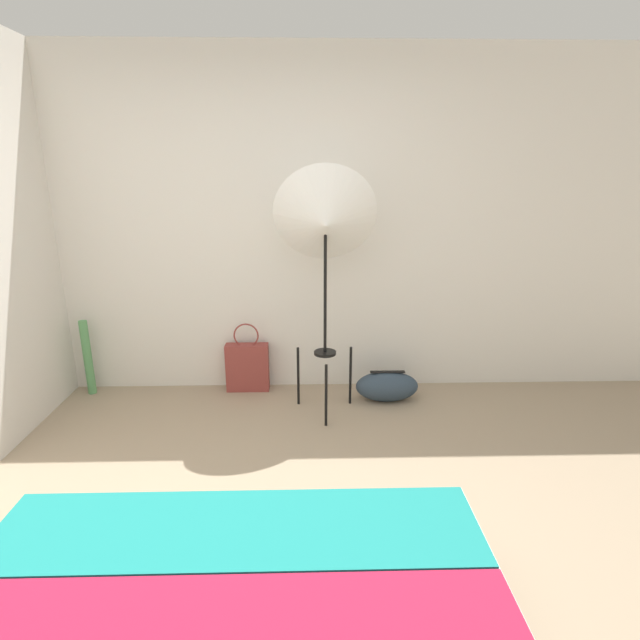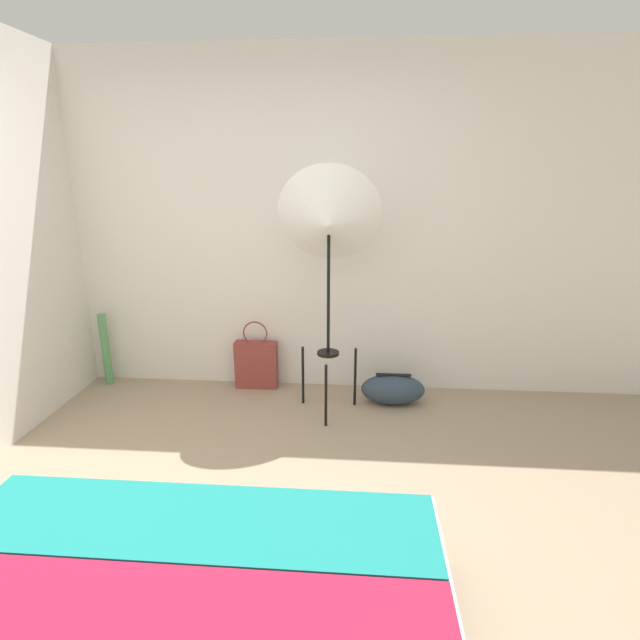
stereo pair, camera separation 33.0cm
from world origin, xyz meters
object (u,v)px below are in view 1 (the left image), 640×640
object	(u,v)px
photo_umbrella	(325,222)
duffel_bag	(387,386)
tote_bag	(247,366)
paper_roll	(88,358)

from	to	relation	value
photo_umbrella	duffel_bag	xyz separation A→B (m)	(0.49, 0.16, -1.28)
tote_bag	duffel_bag	size ratio (longest dim) A/B	1.17
photo_umbrella	tote_bag	world-z (taller)	photo_umbrella
tote_bag	duffel_bag	xyz separation A→B (m)	(1.10, -0.23, -0.09)
tote_bag	photo_umbrella	bearing A→B (deg)	-32.06
photo_umbrella	tote_bag	xyz separation A→B (m)	(-0.61, 0.38, -1.19)
photo_umbrella	tote_bag	size ratio (longest dim) A/B	3.13
photo_umbrella	tote_bag	distance (m)	1.39
photo_umbrella	paper_roll	distance (m)	2.19
duffel_bag	paper_roll	distance (m)	2.37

